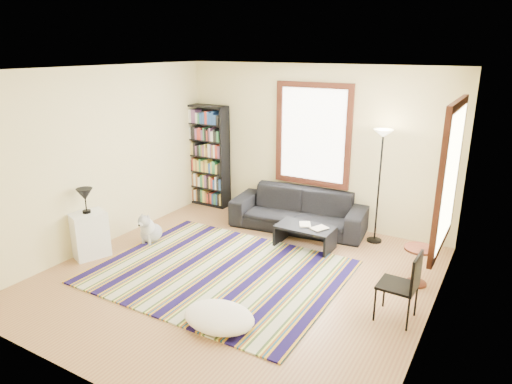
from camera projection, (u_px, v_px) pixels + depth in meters
The scene contains 21 objects.
floor at pixel (238, 279), 6.40m from camera, with size 5.00×5.00×0.10m, color #A17949.
ceiling at pixel (235, 65), 5.52m from camera, with size 5.00×5.00×0.10m, color white.
wall_back at pixel (314, 145), 8.06m from camera, with size 5.00×0.10×2.80m, color beige.
wall_front at pixel (75, 253), 3.86m from camera, with size 5.00×0.10×2.80m, color beige.
wall_left at pixel (100, 158), 7.18m from camera, with size 0.10×5.00×2.80m, color beige.
wall_right at pixel (444, 215), 4.74m from camera, with size 0.10×5.00×2.80m, color beige.
window_back at pixel (313, 135), 7.93m from camera, with size 1.20×0.06×1.60m, color white.
window_right at pixel (450, 177), 5.37m from camera, with size 0.06×1.20×1.60m, color white.
rug at pixel (219, 272), 6.49m from camera, with size 3.34×2.67×0.02m, color #130C3F.
sofa at pixel (299, 210), 7.98m from camera, with size 0.91×2.33×0.68m, color black.
bookshelf at pixel (207, 156), 9.03m from camera, with size 0.90×0.30×2.00m, color black.
coffee_table at pixel (305, 237), 7.25m from camera, with size 0.90×0.50×0.36m, color black.
book_a at pixel (299, 224), 7.24m from camera, with size 0.23×0.17×0.02m, color beige.
book_b at pixel (315, 226), 7.16m from camera, with size 0.19×0.26×0.02m, color beige.
floor_cushion at pixel (219, 317), 5.23m from camera, with size 0.87×0.65×0.22m, color white.
floor_lamp at pixel (379, 187), 7.25m from camera, with size 0.30×0.30×1.86m, color black, non-canonical shape.
side_table at pixel (418, 266), 6.09m from camera, with size 0.40×0.40×0.54m, color #4D2313.
folding_chair at pixel (397, 286), 5.27m from camera, with size 0.42×0.40×0.86m, color black.
white_cabinet at pixel (89, 234), 6.91m from camera, with size 0.38×0.50×0.70m, color white.
table_lamp at pixel (85, 201), 6.74m from camera, with size 0.24×0.24×0.38m, color black, non-canonical shape.
dog at pixel (151, 227), 7.45m from camera, with size 0.36×0.51×0.51m, color silver, non-canonical shape.
Camera 1 is at (3.09, -4.82, 3.07)m, focal length 32.00 mm.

